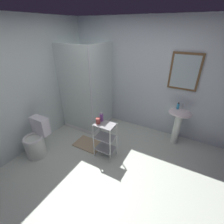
% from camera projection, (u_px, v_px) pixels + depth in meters
% --- Properties ---
extents(ground_plane, '(4.20, 4.20, 0.02)m').
position_uv_depth(ground_plane, '(106.00, 176.00, 2.78)').
color(ground_plane, silver).
extents(wall_back, '(4.20, 0.14, 2.50)m').
position_uv_depth(wall_back, '(147.00, 78.00, 3.59)').
color(wall_back, silver).
rests_on(wall_back, ground_plane).
extents(wall_left, '(0.10, 4.20, 2.50)m').
position_uv_depth(wall_left, '(19.00, 90.00, 2.96)').
color(wall_left, silver).
rests_on(wall_left, ground_plane).
extents(shower_stall, '(0.92, 0.92, 2.00)m').
position_uv_depth(shower_stall, '(89.00, 109.00, 3.99)').
color(shower_stall, white).
rests_on(shower_stall, ground_plane).
extents(pedestal_sink, '(0.46, 0.37, 0.81)m').
position_uv_depth(pedestal_sink, '(179.00, 120.00, 3.30)').
color(pedestal_sink, white).
rests_on(pedestal_sink, ground_plane).
extents(sink_faucet, '(0.03, 0.03, 0.10)m').
position_uv_depth(sink_faucet, '(182.00, 106.00, 3.26)').
color(sink_faucet, silver).
rests_on(sink_faucet, pedestal_sink).
extents(toilet, '(0.37, 0.49, 0.76)m').
position_uv_depth(toilet, '(37.00, 141.00, 3.12)').
color(toilet, white).
rests_on(toilet, ground_plane).
extents(storage_cart, '(0.38, 0.28, 0.74)m').
position_uv_depth(storage_cart, '(105.00, 138.00, 3.01)').
color(storage_cart, silver).
rests_on(storage_cart, ground_plane).
extents(hand_soap_bottle, '(0.05, 0.05, 0.14)m').
position_uv_depth(hand_soap_bottle, '(178.00, 106.00, 3.21)').
color(hand_soap_bottle, '#389ED1').
rests_on(hand_soap_bottle, pedestal_sink).
extents(conditioner_bottle_purple, '(0.07, 0.07, 0.18)m').
position_uv_depth(conditioner_bottle_purple, '(101.00, 117.00, 2.93)').
color(conditioner_bottle_purple, '#8D52AB').
rests_on(conditioner_bottle_purple, storage_cart).
extents(rinse_cup, '(0.08, 0.08, 0.11)m').
position_uv_depth(rinse_cup, '(98.00, 121.00, 2.86)').
color(rinse_cup, '#B24742').
rests_on(rinse_cup, storage_cart).
extents(bath_mat, '(0.60, 0.40, 0.02)m').
position_uv_depth(bath_mat, '(88.00, 144.00, 3.50)').
color(bath_mat, tan).
rests_on(bath_mat, ground_plane).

